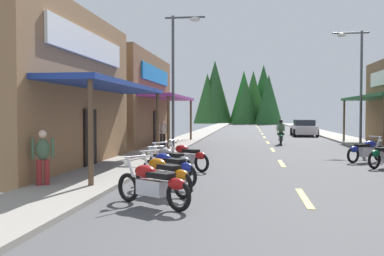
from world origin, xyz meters
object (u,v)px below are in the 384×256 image
streetlamp_right (356,73)px  pedestrian_by_shop (43,155)px  motorcycle_parked_left_2 (169,167)px  pedestrian_browsing (163,132)px  motorcycle_parked_left_3 (170,161)px  parked_car_curbside (304,128)px  motorcycle_parked_right_5 (366,150)px  motorcycle_parked_left_4 (186,156)px  streetlamp_left (178,65)px  rider_cruising_lead (281,134)px  motorcycle_parked_left_1 (163,174)px  motorcycle_parked_left_0 (153,183)px

streetlamp_right → pedestrian_by_shop: streetlamp_right is taller
motorcycle_parked_left_2 → pedestrian_browsing: size_ratio=1.13×
motorcycle_parked_left_3 → parked_car_curbside: parked_car_curbside is taller
motorcycle_parked_right_5 → motorcycle_parked_left_3: (-7.04, -4.78, 0.00)m
motorcycle_parked_left_3 → motorcycle_parked_left_4: 1.49m
motorcycle_parked_left_4 → pedestrian_by_shop: pedestrian_by_shop is taller
pedestrian_by_shop → motorcycle_parked_left_4: bearing=113.3°
pedestrian_by_shop → motorcycle_parked_left_3: bearing=103.9°
motorcycle_parked_right_5 → streetlamp_left: bearing=121.4°
rider_cruising_lead → motorcycle_parked_right_5: bearing=-161.7°
motorcycle_parked_left_1 → pedestrian_browsing: size_ratio=1.08×
motorcycle_parked_left_4 → pedestrian_by_shop: 5.21m
streetlamp_left → pedestrian_by_shop: 11.66m
motorcycle_parked_left_3 → pedestrian_browsing: (-2.43, 10.98, 0.41)m
pedestrian_browsing → rider_cruising_lead: bearing=76.3°
motorcycle_parked_right_5 → motorcycle_parked_left_2: size_ratio=1.02×
streetlamp_left → rider_cruising_lead: 8.92m
motorcycle_parked_right_5 → motorcycle_parked_left_4: 7.52m
motorcycle_parked_right_5 → motorcycle_parked_left_1: bearing=-165.9°
motorcycle_parked_left_3 → rider_cruising_lead: size_ratio=0.78×
pedestrian_by_shop → pedestrian_browsing: size_ratio=0.98×
pedestrian_by_shop → pedestrian_browsing: bearing=148.4°
motorcycle_parked_left_2 → pedestrian_browsing: (-2.69, 12.60, 0.41)m
pedestrian_by_shop → parked_car_curbside: pedestrian_by_shop is taller
streetlamp_right → motorcycle_parked_left_1: size_ratio=3.90×
motorcycle_parked_left_2 → parked_car_curbside: bearing=-67.7°
motorcycle_parked_left_0 → parked_car_curbside: bearing=-70.0°
motorcycle_parked_right_5 → motorcycle_parked_left_1: size_ratio=1.07×
motorcycle_parked_right_5 → motorcycle_parked_left_2: (-6.78, -6.40, 0.00)m
streetlamp_left → motorcycle_parked_left_2: size_ratio=3.84×
motorcycle_parked_left_4 → rider_cruising_lead: 13.45m
streetlamp_right → motorcycle_parked_left_2: (-8.18, -14.11, -3.76)m
rider_cruising_lead → pedestrian_browsing: size_ratio=1.37×
motorcycle_parked_left_0 → motorcycle_parked_left_2: (-0.17, 2.71, 0.00)m
motorcycle_parked_left_0 → motorcycle_parked_left_1: bearing=-54.7°
streetlamp_left → streetlamp_right: size_ratio=1.03×
motorcycle_parked_left_4 → pedestrian_browsing: 9.91m
motorcycle_parked_right_5 → motorcycle_parked_left_3: same height
motorcycle_parked_left_1 → parked_car_curbside: (6.75, 27.92, 0.20)m
motorcycle_parked_right_5 → motorcycle_parked_left_1: 10.23m
parked_car_curbside → streetlamp_right: bearing=-173.4°
motorcycle_parked_left_0 → motorcycle_parked_left_1: (-0.06, 1.36, 0.00)m
streetlamp_right → motorcycle_parked_left_4: 14.22m
parked_car_curbside → motorcycle_parked_left_0: bearing=167.7°
motorcycle_parked_left_2 → motorcycle_parked_left_1: bearing=131.3°
streetlamp_right → pedestrian_browsing: size_ratio=4.21×
motorcycle_parked_right_5 → pedestrian_by_shop: bearing=-178.0°
motorcycle_parked_left_1 → motorcycle_parked_left_2: size_ratio=0.95×
motorcycle_parked_left_0 → motorcycle_parked_left_1: 1.36m
streetlamp_left → pedestrian_by_shop: streetlamp_left is taller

